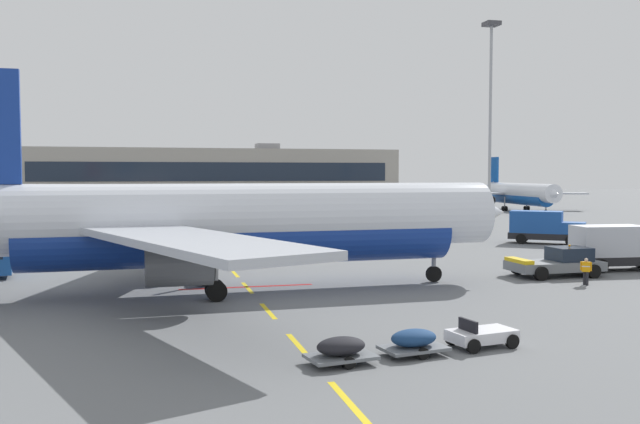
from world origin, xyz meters
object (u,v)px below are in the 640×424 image
(baggage_train, at_px, (414,341))
(ground_crew_worker, at_px, (586,270))
(pushback_tug, at_px, (558,262))
(airliner_far_center, at_px, (519,193))
(fuel_service_truck, at_px, (618,247))
(apron_light_mast_far, at_px, (490,101))
(airliner_mid_left, at_px, (94,200))
(airliner_foreground, at_px, (234,223))
(catering_truck, at_px, (544,227))

(baggage_train, xyz_separation_m, ground_crew_worker, (16.19, 12.52, 0.41))
(pushback_tug, relative_size, airliner_far_center, 0.21)
(airliner_far_center, distance_m, baggage_train, 102.42)
(fuel_service_truck, bearing_deg, baggage_train, -141.80)
(baggage_train, relative_size, apron_light_mast_far, 0.34)
(pushback_tug, xyz_separation_m, ground_crew_worker, (-0.48, -3.66, 0.03))
(airliner_mid_left, xyz_separation_m, ground_crew_worker, (32.19, -54.35, -2.53))
(airliner_foreground, xyz_separation_m, fuel_service_truck, (27.11, 2.02, -2.30))
(airliner_far_center, xyz_separation_m, baggage_train, (-54.85, -86.45, -2.69))
(fuel_service_truck, bearing_deg, airliner_foreground, -175.74)
(pushback_tug, xyz_separation_m, catering_truck, (10.89, 18.85, 0.74))
(airliner_foreground, height_order, pushback_tug, airliner_foreground)
(airliner_far_center, relative_size, baggage_train, 3.24)
(airliner_far_center, xyz_separation_m, catering_truck, (-27.30, -51.43, -1.56))
(airliner_far_center, relative_size, apron_light_mast_far, 1.12)
(fuel_service_truck, height_order, baggage_train, fuel_service_truck)
(airliner_foreground, xyz_separation_m, airliner_mid_left, (-11.25, 51.29, -0.48))
(airliner_mid_left, height_order, ground_crew_worker, airliner_mid_left)
(airliner_foreground, bearing_deg, airliner_far_center, 49.94)
(airliner_far_center, height_order, apron_light_mast_far, apron_light_mast_far)
(pushback_tug, distance_m, airliner_far_center, 80.02)
(catering_truck, bearing_deg, airliner_foreground, -148.95)
(baggage_train, height_order, apron_light_mast_far, apron_light_mast_far)
(airliner_mid_left, relative_size, airliner_far_center, 1.06)
(catering_truck, xyz_separation_m, ground_crew_worker, (-11.36, -22.50, -0.71))
(catering_truck, distance_m, ground_crew_worker, 25.22)
(airliner_foreground, relative_size, ground_crew_worker, 21.11)
(airliner_mid_left, distance_m, fuel_service_truck, 62.47)
(catering_truck, distance_m, apron_light_mast_far, 23.85)
(airliner_mid_left, relative_size, baggage_train, 3.44)
(pushback_tug, distance_m, baggage_train, 23.23)
(airliner_foreground, distance_m, ground_crew_worker, 21.37)
(airliner_far_center, distance_m, ground_crew_worker, 83.47)
(airliner_mid_left, bearing_deg, fuel_service_truck, -52.09)
(catering_truck, xyz_separation_m, baggage_train, (-27.55, -35.02, -1.12))
(apron_light_mast_far, bearing_deg, catering_truck, -102.35)
(airliner_foreground, xyz_separation_m, ground_crew_worker, (20.93, -3.06, -3.02))
(catering_truck, height_order, apron_light_mast_far, apron_light_mast_far)
(airliner_foreground, bearing_deg, catering_truck, 31.05)
(airliner_far_center, relative_size, ground_crew_worker, 17.20)
(ground_crew_worker, bearing_deg, catering_truck, 63.21)
(catering_truck, bearing_deg, airliner_mid_left, 143.83)
(apron_light_mast_far, bearing_deg, fuel_service_truck, -104.41)
(airliner_mid_left, height_order, apron_light_mast_far, apron_light_mast_far)
(fuel_service_truck, bearing_deg, apron_light_mast_far, 75.59)
(airliner_mid_left, distance_m, ground_crew_worker, 63.21)
(airliner_foreground, relative_size, airliner_mid_left, 1.16)
(airliner_mid_left, bearing_deg, airliner_foreground, -77.62)
(airliner_mid_left, xyz_separation_m, baggage_train, (16.00, -66.87, -2.94))
(ground_crew_worker, height_order, apron_light_mast_far, apron_light_mast_far)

